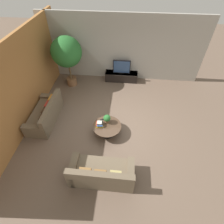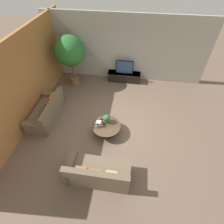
# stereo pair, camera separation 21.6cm
# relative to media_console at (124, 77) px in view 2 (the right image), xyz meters

# --- Properties ---
(ground_plane) EXTENTS (24.00, 24.00, 0.00)m
(ground_plane) POSITION_rel_media_console_xyz_m (-0.05, -2.94, -0.23)
(ground_plane) COLOR brown
(back_wall_stone) EXTENTS (7.40, 0.12, 3.00)m
(back_wall_stone) POSITION_rel_media_console_xyz_m (-0.05, 0.32, 1.27)
(back_wall_stone) COLOR #A39E93
(back_wall_stone) RESTS_ON ground
(side_wall_left) EXTENTS (0.12, 7.40, 3.00)m
(side_wall_left) POSITION_rel_media_console_xyz_m (-3.31, -2.74, 1.27)
(side_wall_left) COLOR #B2753D
(side_wall_left) RESTS_ON ground
(media_console) EXTENTS (1.58, 0.50, 0.43)m
(media_console) POSITION_rel_media_console_xyz_m (0.00, 0.00, 0.00)
(media_console) COLOR black
(media_console) RESTS_ON ground
(television) EXTENTS (0.82, 0.13, 0.65)m
(television) POSITION_rel_media_console_xyz_m (0.00, -0.00, 0.53)
(television) COLOR black
(television) RESTS_ON media_console
(coffee_table) EXTENTS (1.01, 1.01, 0.38)m
(coffee_table) POSITION_rel_media_console_xyz_m (-0.30, -3.41, 0.04)
(coffee_table) COLOR black
(coffee_table) RESTS_ON ground
(couch_by_wall) EXTENTS (0.84, 1.88, 0.84)m
(couch_by_wall) POSITION_rel_media_console_xyz_m (-2.70, -2.99, 0.06)
(couch_by_wall) COLOR brown
(couch_by_wall) RESTS_ON ground
(couch_near_entry) EXTENTS (1.83, 0.84, 0.84)m
(couch_near_entry) POSITION_rel_media_console_xyz_m (-0.25, -5.11, 0.06)
(couch_near_entry) COLOR brown
(couch_near_entry) RESTS_ON ground
(potted_palm_tall) EXTENTS (1.30, 1.30, 2.30)m
(potted_palm_tall) POSITION_rel_media_console_xyz_m (-2.34, -0.58, 1.38)
(potted_palm_tall) COLOR brown
(potted_palm_tall) RESTS_ON ground
(potted_plant_tabletop) EXTENTS (0.25, 0.25, 0.34)m
(potted_plant_tabletop) POSITION_rel_media_console_xyz_m (-0.31, -3.24, 0.35)
(potted_plant_tabletop) COLOR brown
(potted_plant_tabletop) RESTS_ON coffee_table
(book_stack) EXTENTS (0.28, 0.29, 0.17)m
(book_stack) POSITION_rel_media_console_xyz_m (-0.56, -3.40, 0.22)
(book_stack) COLOR gold
(book_stack) RESTS_ON coffee_table
(remote_black) EXTENTS (0.16, 0.11, 0.02)m
(remote_black) POSITION_rel_media_console_xyz_m (-0.50, -3.13, 0.16)
(remote_black) COLOR black
(remote_black) RESTS_ON coffee_table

